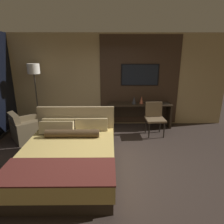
% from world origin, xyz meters
% --- Properties ---
extents(ground_plane, '(16.00, 16.00, 0.00)m').
position_xyz_m(ground_plane, '(0.00, 0.00, 0.00)').
color(ground_plane, '#332823').
extents(wall_back_tv_panel, '(7.20, 0.09, 2.80)m').
position_xyz_m(wall_back_tv_panel, '(0.13, 2.59, 1.40)').
color(wall_back_tv_panel, tan).
rests_on(wall_back_tv_panel, ground_plane).
extents(bed, '(1.81, 2.27, 1.03)m').
position_xyz_m(bed, '(-0.82, -0.08, 0.30)').
color(bed, '#33281E').
rests_on(bed, ground_plane).
extents(desk, '(1.92, 0.47, 0.75)m').
position_xyz_m(desk, '(0.91, 2.34, 0.51)').
color(desk, '#2D2319').
rests_on(desk, ground_plane).
extents(tv, '(1.15, 0.04, 0.64)m').
position_xyz_m(tv, '(0.91, 2.52, 1.59)').
color(tv, black).
extents(desk_chair, '(0.54, 0.54, 0.91)m').
position_xyz_m(desk_chair, '(1.25, 1.72, 0.55)').
color(desk_chair, brown).
rests_on(desk_chair, ground_plane).
extents(armchair_by_window, '(1.05, 1.05, 0.78)m').
position_xyz_m(armchair_by_window, '(-2.23, 1.41, 0.27)').
color(armchair_by_window, brown).
rests_on(armchair_by_window, ground_plane).
extents(floor_lamp, '(0.34, 0.34, 1.95)m').
position_xyz_m(floor_lamp, '(-2.15, 2.15, 1.65)').
color(floor_lamp, '#282623').
rests_on(floor_lamp, ground_plane).
extents(vase_tall, '(0.13, 0.13, 0.22)m').
position_xyz_m(vase_tall, '(0.73, 2.27, 0.86)').
color(vase_tall, '#333338').
rests_on(vase_tall, desk).
extents(vase_short, '(0.12, 0.12, 0.23)m').
position_xyz_m(vase_short, '(0.96, 2.30, 0.86)').
color(vase_short, '#B2563D').
rests_on(vase_short, desk).
extents(book, '(0.24, 0.18, 0.03)m').
position_xyz_m(book, '(1.68, 2.25, 0.76)').
color(book, '#332D28').
rests_on(book, desk).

